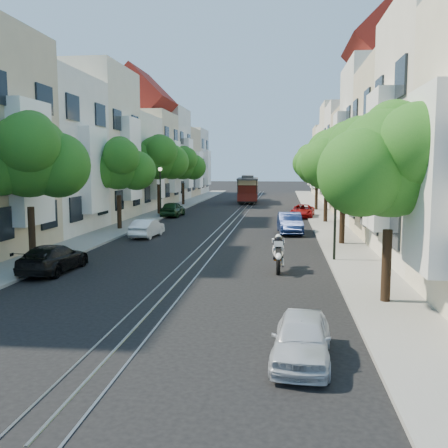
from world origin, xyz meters
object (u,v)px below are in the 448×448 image
(tree_w_a, at_px, (30,158))
(lamp_east, at_px, (336,200))
(cable_car, at_px, (248,188))
(parked_car_e_far, at_px, (302,211))
(tree_w_b, at_px, (119,166))
(tree_w_d, at_px, (183,164))
(parked_car_e_near, at_px, (302,338))
(parked_car_e_mid, at_px, (290,223))
(parked_car_w_mid, at_px, (147,228))
(tree_e_b, at_px, (345,159))
(sportbike_rider, at_px, (278,251))
(parked_car_w_near, at_px, (53,258))
(parked_car_w_far, at_px, (173,209))
(tree_w_c, at_px, (159,158))
(tree_e_c, at_px, (327,163))
(lamp_west, at_px, (160,184))
(tree_e_d, at_px, (318,161))
(tree_e_a, at_px, (392,165))

(tree_w_a, xyz_separation_m, lamp_east, (13.44, 2.02, -1.89))
(cable_car, relative_size, parked_car_e_far, 1.97)
(tree_w_a, xyz_separation_m, tree_w_b, (-0.00, 12.00, -0.34))
(tree_w_d, relative_size, parked_car_e_near, 2.05)
(parked_car_e_mid, xyz_separation_m, parked_car_w_mid, (-8.80, -2.67, -0.12))
(tree_e_b, xyz_separation_m, parked_car_w_mid, (-11.66, 1.95, -4.17))
(sportbike_rider, height_order, parked_car_w_near, sportbike_rider)
(parked_car_e_mid, bearing_deg, tree_w_d, 113.02)
(tree_w_b, bearing_deg, tree_e_b, -19.15)
(parked_car_w_near, xyz_separation_m, parked_car_w_far, (-0.14, 23.11, 0.08))
(sportbike_rider, relative_size, parked_car_e_near, 0.71)
(cable_car, distance_m, parked_car_w_near, 40.82)
(tree_w_a, xyz_separation_m, parked_car_w_near, (1.68, -1.57, -4.15))
(tree_e_b, relative_size, tree_w_c, 0.94)
(tree_e_c, distance_m, cable_car, 22.41)
(cable_car, height_order, parked_car_e_mid, cable_car)
(tree_e_b, xyz_separation_m, tree_w_a, (-14.40, -7.00, 0.00))
(tree_e_c, relative_size, lamp_west, 1.57)
(tree_e_d, distance_m, tree_w_d, 15.25)
(tree_w_d, relative_size, parked_car_e_mid, 1.57)
(tree_e_d, xyz_separation_m, sportbike_rider, (-3.49, -29.26, -4.00))
(parked_car_w_near, bearing_deg, tree_e_b, -143.64)
(tree_e_c, bearing_deg, lamp_west, 171.51)
(tree_w_c, height_order, parked_car_w_near, tree_w_c)
(tree_e_d, bearing_deg, parked_car_w_mid, -120.18)
(tree_w_c, distance_m, parked_car_w_mid, 15.01)
(parked_car_w_near, bearing_deg, lamp_east, -160.60)
(tree_e_c, bearing_deg, parked_car_w_mid, -142.17)
(tree_e_b, relative_size, parked_car_w_near, 1.67)
(lamp_west, xyz_separation_m, parked_car_e_near, (10.70, -30.00, -2.30))
(tree_w_c, height_order, parked_car_e_near, tree_w_c)
(lamp_east, distance_m, parked_car_w_mid, 12.95)
(tree_w_b, distance_m, parked_car_e_mid, 12.13)
(tree_e_d, relative_size, cable_car, 0.87)
(parked_car_w_mid, bearing_deg, parked_car_e_mid, -159.05)
(cable_car, bearing_deg, parked_car_w_near, -100.40)
(lamp_west, relative_size, parked_car_e_far, 1.04)
(tree_w_a, relative_size, parked_car_w_far, 1.73)
(tree_e_d, bearing_deg, parked_car_e_far, -103.45)
(tree_e_c, bearing_deg, tree_w_b, -157.38)
(cable_car, xyz_separation_m, parked_car_e_far, (5.90, -16.85, -1.22))
(tree_e_a, xyz_separation_m, parked_car_e_far, (-1.66, 27.06, -3.84))
(tree_e_b, height_order, cable_car, tree_e_b)
(parked_car_e_far, bearing_deg, parked_car_w_near, -108.24)
(tree_w_a, height_order, parked_car_e_mid, tree_w_a)
(lamp_west, xyz_separation_m, parked_car_w_near, (0.84, -21.60, -2.26))
(lamp_east, xyz_separation_m, parked_car_e_mid, (-1.90, 9.59, -2.16))
(parked_car_e_mid, xyz_separation_m, parked_car_w_far, (-10.00, 9.92, -0.02))
(tree_e_a, height_order, parked_car_e_far, tree_e_a)
(tree_w_c, xyz_separation_m, parked_car_w_near, (1.68, -24.57, -4.49))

